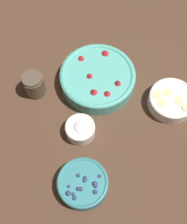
% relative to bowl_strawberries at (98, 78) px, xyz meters
% --- Properties ---
extents(ground_plane, '(4.00, 4.00, 0.00)m').
position_rel_bowl_strawberries_xyz_m(ground_plane, '(-0.03, -0.13, -0.04)').
color(ground_plane, '#4C3323').
extents(bowl_strawberries, '(0.27, 0.27, 0.08)m').
position_rel_bowl_strawberries_xyz_m(bowl_strawberries, '(0.00, 0.00, 0.00)').
color(bowl_strawberries, '#56B7A8').
rests_on(bowl_strawberries, ground_plane).
extents(bowl_blueberries, '(0.16, 0.16, 0.06)m').
position_rel_bowl_strawberries_xyz_m(bowl_blueberries, '(-0.19, -0.33, -0.01)').
color(bowl_blueberries, teal).
rests_on(bowl_blueberries, ground_plane).
extents(bowl_bananas, '(0.16, 0.16, 0.05)m').
position_rel_bowl_strawberries_xyz_m(bowl_bananas, '(0.20, -0.18, -0.01)').
color(bowl_bananas, white).
rests_on(bowl_bananas, ground_plane).
extents(bowl_cream, '(0.10, 0.10, 0.06)m').
position_rel_bowl_strawberries_xyz_m(bowl_cream, '(-0.13, -0.16, -0.01)').
color(bowl_cream, white).
rests_on(bowl_cream, ground_plane).
extents(jar_chocolate, '(0.08, 0.08, 0.09)m').
position_rel_bowl_strawberries_xyz_m(jar_chocolate, '(-0.22, 0.05, 0.01)').
color(jar_chocolate, brown).
rests_on(jar_chocolate, ground_plane).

